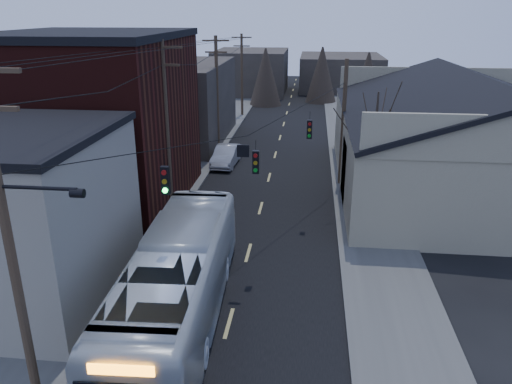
% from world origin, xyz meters
% --- Properties ---
extents(road_surface, '(9.00, 110.00, 0.02)m').
position_xyz_m(road_surface, '(0.00, 30.00, 0.01)').
color(road_surface, black).
rests_on(road_surface, ground).
extents(sidewalk_left, '(4.00, 110.00, 0.12)m').
position_xyz_m(sidewalk_left, '(-6.50, 30.00, 0.06)').
color(sidewalk_left, '#474744').
rests_on(sidewalk_left, ground).
extents(sidewalk_right, '(4.00, 110.00, 0.12)m').
position_xyz_m(sidewalk_right, '(6.50, 30.00, 0.06)').
color(sidewalk_right, '#474744').
rests_on(sidewalk_right, ground).
extents(building_clapboard, '(8.00, 8.00, 7.00)m').
position_xyz_m(building_clapboard, '(-9.00, 9.00, 3.50)').
color(building_clapboard, gray).
rests_on(building_clapboard, ground).
extents(building_brick, '(10.00, 12.00, 10.00)m').
position_xyz_m(building_brick, '(-10.00, 20.00, 5.00)').
color(building_brick, black).
rests_on(building_brick, ground).
extents(building_left_far, '(9.00, 14.00, 7.00)m').
position_xyz_m(building_left_far, '(-9.50, 36.00, 3.50)').
color(building_left_far, '#302B26').
rests_on(building_left_far, ground).
extents(warehouse, '(16.16, 20.60, 7.73)m').
position_xyz_m(warehouse, '(13.00, 25.00, 2.70)').
color(warehouse, '#7D735B').
rests_on(warehouse, ground).
extents(building_far_left, '(10.00, 12.00, 6.00)m').
position_xyz_m(building_far_left, '(-6.00, 65.00, 3.00)').
color(building_far_left, '#302B26').
rests_on(building_far_left, ground).
extents(building_far_right, '(12.00, 14.00, 5.00)m').
position_xyz_m(building_far_right, '(7.00, 70.00, 2.50)').
color(building_far_right, '#302B26').
rests_on(building_far_right, ground).
extents(bare_tree, '(0.40, 0.40, 7.20)m').
position_xyz_m(bare_tree, '(6.50, 20.00, 3.60)').
color(bare_tree, black).
rests_on(bare_tree, ground).
extents(utility_lines, '(11.24, 45.28, 10.50)m').
position_xyz_m(utility_lines, '(-3.11, 24.14, 4.95)').
color(utility_lines, '#382B1E').
rests_on(utility_lines, ground).
extents(bus, '(3.52, 12.84, 3.54)m').
position_xyz_m(bus, '(-1.90, 7.85, 1.77)').
color(bus, '#B7BFC5').
rests_on(bus, ground).
extents(parked_car, '(1.89, 4.73, 1.53)m').
position_xyz_m(parked_car, '(-3.58, 28.70, 0.77)').
color(parked_car, '#93949A').
rests_on(parked_car, ground).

